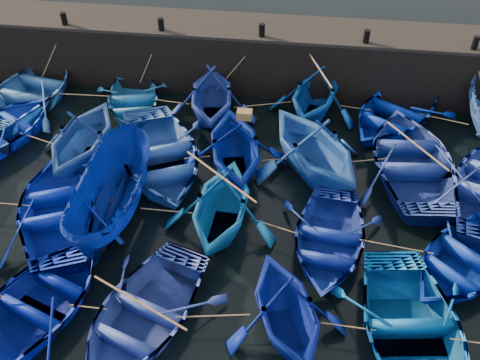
# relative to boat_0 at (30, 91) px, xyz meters

# --- Properties ---
(ground) EXTENTS (120.00, 120.00, 0.00)m
(ground) POSITION_rel_boat_0_xyz_m (9.19, -7.65, -0.58)
(ground) COLOR black
(ground) RESTS_ON ground
(quay_wall) EXTENTS (26.00, 2.50, 2.50)m
(quay_wall) POSITION_rel_boat_0_xyz_m (9.19, 2.85, 0.67)
(quay_wall) COLOR black
(quay_wall) RESTS_ON ground
(quay_top) EXTENTS (26.00, 2.50, 0.12)m
(quay_top) POSITION_rel_boat_0_xyz_m (9.19, 2.85, 1.98)
(quay_top) COLOR black
(quay_top) RESTS_ON quay_wall
(bollard_0) EXTENTS (0.24, 0.24, 0.50)m
(bollard_0) POSITION_rel_boat_0_xyz_m (1.19, 1.95, 2.29)
(bollard_0) COLOR black
(bollard_0) RESTS_ON quay_top
(bollard_1) EXTENTS (0.24, 0.24, 0.50)m
(bollard_1) POSITION_rel_boat_0_xyz_m (5.19, 1.95, 2.29)
(bollard_1) COLOR black
(bollard_1) RESTS_ON quay_top
(bollard_2) EXTENTS (0.24, 0.24, 0.50)m
(bollard_2) POSITION_rel_boat_0_xyz_m (9.19, 1.95, 2.29)
(bollard_2) COLOR black
(bollard_2) RESTS_ON quay_top
(bollard_3) EXTENTS (0.24, 0.24, 0.50)m
(bollard_3) POSITION_rel_boat_0_xyz_m (13.19, 1.95, 2.29)
(bollard_3) COLOR black
(bollard_3) RESTS_ON quay_top
(bollard_4) EXTENTS (0.24, 0.24, 0.50)m
(bollard_4) POSITION_rel_boat_0_xyz_m (17.19, 1.95, 2.29)
(bollard_4) COLOR black
(bollard_4) RESTS_ON quay_top
(boat_0) EXTENTS (4.95, 6.24, 1.16)m
(boat_0) POSITION_rel_boat_0_xyz_m (0.00, 0.00, 0.00)
(boat_0) COLOR #2458A2
(boat_0) RESTS_ON ground
(boat_1) EXTENTS (4.14, 5.02, 0.90)m
(boat_1) POSITION_rel_boat_0_xyz_m (4.23, 0.10, -0.13)
(boat_1) COLOR blue
(boat_1) RESTS_ON ground
(boat_2) EXTENTS (4.13, 4.61, 2.17)m
(boat_2) POSITION_rel_boat_0_xyz_m (7.48, -0.04, 0.51)
(boat_2) COLOR navy
(boat_2) RESTS_ON ground
(boat_3) EXTENTS (4.33, 4.74, 2.12)m
(boat_3) POSITION_rel_boat_0_xyz_m (11.45, 0.66, 0.48)
(boat_3) COLOR #053D8F
(boat_3) RESTS_ON ground
(boat_4) EXTENTS (5.94, 6.40, 1.08)m
(boat_4) POSITION_rel_boat_0_xyz_m (14.53, 0.47, -0.04)
(boat_4) COLOR #001FA0
(boat_4) RESTS_ON ground
(boat_7) EXTENTS (4.00, 4.53, 2.23)m
(boat_7) POSITION_rel_boat_0_xyz_m (3.54, -3.32, 0.53)
(boat_7) COLOR navy
(boat_7) RESTS_ON ground
(boat_8) EXTENTS (6.09, 6.87, 1.18)m
(boat_8) POSITION_rel_boat_0_xyz_m (6.20, -3.42, 0.01)
(boat_8) COLOR blue
(boat_8) RESTS_ON ground
(boat_9) EXTENTS (4.60, 5.03, 2.25)m
(boat_9) POSITION_rel_boat_0_xyz_m (8.86, -3.17, 0.54)
(boat_9) COLOR #001481
(boat_9) RESTS_ON ground
(boat_10) EXTENTS (5.99, 6.16, 2.47)m
(boat_10) POSITION_rel_boat_0_xyz_m (11.51, -2.95, 0.65)
(boat_10) COLOR #1B50B1
(boat_10) RESTS_ON ground
(boat_11) EXTENTS (4.67, 6.14, 1.19)m
(boat_11) POSITION_rel_boat_0_xyz_m (14.90, -2.50, 0.02)
(boat_11) COLOR navy
(boat_11) RESTS_ON ground
(boat_14) EXTENTS (5.39, 6.13, 1.06)m
(boat_14) POSITION_rel_boat_0_xyz_m (3.75, -6.35, -0.05)
(boat_14) COLOR #0921B4
(boat_14) RESTS_ON ground
(boat_15) EXTENTS (2.01, 5.16, 1.99)m
(boat_15) POSITION_rel_boat_0_xyz_m (5.39, -6.01, 0.41)
(boat_15) COLOR navy
(boat_15) RESTS_ON ground
(boat_16) EXTENTS (3.69, 4.22, 2.13)m
(boat_16) POSITION_rel_boat_0_xyz_m (8.82, -6.00, 0.48)
(boat_16) COLOR #0B5CA7
(boat_16) RESTS_ON ground
(boat_17) EXTENTS (3.59, 4.73, 0.92)m
(boat_17) POSITION_rel_boat_0_xyz_m (12.07, -6.44, -0.12)
(boat_17) COLOR navy
(boat_17) RESTS_ON ground
(boat_18) EXTENTS (5.53, 5.65, 0.96)m
(boat_18) POSITION_rel_boat_0_xyz_m (15.94, -6.71, -0.10)
(boat_18) COLOR #072491
(boat_18) RESTS_ON ground
(boat_21) EXTENTS (4.89, 5.72, 1.00)m
(boat_21) POSITION_rel_boat_0_xyz_m (4.57, -9.74, -0.08)
(boat_21) COLOR #000F7B
(boat_21) RESTS_ON ground
(boat_22) EXTENTS (4.74, 5.60, 0.99)m
(boat_22) POSITION_rel_boat_0_xyz_m (7.34, -9.75, -0.09)
(boat_22) COLOR navy
(boat_22) RESTS_ON ground
(boat_23) EXTENTS (4.24, 4.53, 1.91)m
(boat_23) POSITION_rel_boat_0_xyz_m (11.01, -9.42, 0.38)
(boat_23) COLOR navy
(boat_23) RESTS_ON ground
(boat_24) EXTENTS (4.46, 5.72, 1.08)m
(boat_24) POSITION_rel_boat_0_xyz_m (14.16, -9.47, -0.04)
(boat_24) COLOR #02509F
(boat_24) RESTS_ON ground
(wooden_crate) EXTENTS (0.49, 0.35, 0.28)m
(wooden_crate) POSITION_rel_boat_0_xyz_m (9.16, -3.17, 1.81)
(wooden_crate) COLOR brown
(wooden_crate) RESTS_ON boat_9
(mooring_ropes) EXTENTS (18.16, 11.64, 2.10)m
(mooring_ropes) POSITION_rel_boat_0_xyz_m (9.21, -2.65, 0.29)
(mooring_ropes) COLOR tan
(mooring_ropes) RESTS_ON ground
(loose_oars) EXTENTS (9.81, 12.49, 1.20)m
(loose_oars) POSITION_rel_boat_0_xyz_m (10.63, -4.40, 1.06)
(loose_oars) COLOR #99724C
(loose_oars) RESTS_ON ground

